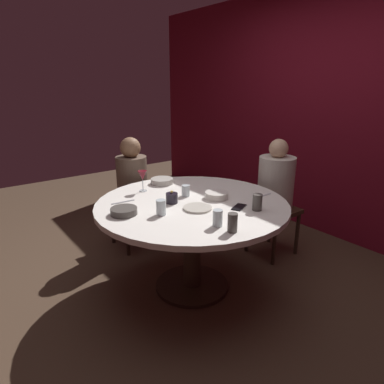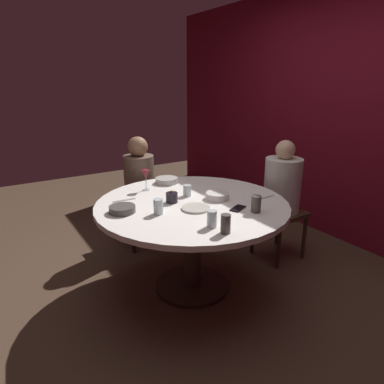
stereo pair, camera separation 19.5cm
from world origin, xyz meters
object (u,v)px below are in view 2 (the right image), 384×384
object	(u,v)px
dinner_plate	(196,208)
bowl_salad_center	(167,180)
cell_phone	(238,208)
bowl_small_white	(218,196)
seated_diner_left	(139,179)
cup_by_right_diner	(212,219)
cup_center_front	(256,204)
bowl_serving_large	(122,209)
seated_diner_back	(282,187)
candle_holder	(172,197)
wine_glass	(146,175)
cup_far_edge	(158,207)
cup_by_left_diner	(226,224)
cup_near_candle	(187,191)
dining_table	(192,218)

from	to	relation	value
dinner_plate	bowl_salad_center	distance (m)	0.70
cell_phone	bowl_small_white	distance (m)	0.26
seated_diner_left	cup_by_right_diner	xyz separation A→B (m)	(1.43, -0.14, 0.11)
bowl_small_white	cup_center_front	world-z (taller)	cup_center_front
bowl_serving_large	bowl_small_white	bearing A→B (deg)	79.93
seated_diner_back	cup_by_right_diner	size ratio (longest dim) A/B	10.40
candle_holder	dinner_plate	world-z (taller)	candle_holder
bowl_small_white	dinner_plate	bearing A→B (deg)	-70.20
seated_diner_left	wine_glass	world-z (taller)	seated_diner_left
bowl_salad_center	bowl_small_white	bearing A→B (deg)	12.26
seated_diner_left	cell_phone	bearing A→B (deg)	8.85
bowl_salad_center	cup_by_right_diner	world-z (taller)	cup_by_right_diner
wine_glass	cup_center_front	distance (m)	0.98
cup_far_edge	cell_phone	bearing A→B (deg)	66.79
bowl_salad_center	cell_phone	bearing A→B (deg)	8.01
seated_diner_left	cup_by_left_diner	bearing A→B (deg)	-4.76
cell_phone	cup_by_right_diner	bearing A→B (deg)	-90.84
dinner_plate	cup_far_edge	size ratio (longest dim) A/B	1.93
seated_diner_back	candle_holder	distance (m)	1.13
candle_holder	cup_near_candle	world-z (taller)	candle_holder
cell_phone	bowl_salad_center	xyz separation A→B (m)	(-0.85, -0.12, 0.02)
wine_glass	bowl_salad_center	world-z (taller)	wine_glass
cup_near_candle	cup_by_right_diner	bearing A→B (deg)	-17.59
seated_diner_back	wine_glass	world-z (taller)	seated_diner_back
wine_glass	dinner_plate	bearing A→B (deg)	10.01
seated_diner_back	cup_center_front	xyz separation A→B (m)	(0.42, -0.72, 0.11)
bowl_serving_large	cup_far_edge	world-z (taller)	cup_far_edge
bowl_serving_large	wine_glass	bearing A→B (deg)	135.99
dining_table	cell_phone	size ratio (longest dim) A/B	10.50
dining_table	bowl_serving_large	distance (m)	0.56
wine_glass	cup_center_front	size ratio (longest dim) A/B	1.47
bowl_small_white	cup_by_right_diner	distance (m)	0.54
cup_center_front	bowl_salad_center	bearing A→B (deg)	-169.10
cup_near_candle	bowl_salad_center	bearing A→B (deg)	175.34
dinner_plate	cup_near_candle	size ratio (longest dim) A/B	2.35
cup_by_left_diner	candle_holder	bearing A→B (deg)	-179.63
dinner_plate	cup_by_left_diner	distance (m)	0.44
dining_table	cup_by_left_diner	size ratio (longest dim) A/B	12.25
cell_phone	bowl_small_white	xyz separation A→B (m)	(-0.26, 0.01, 0.02)
cup_by_right_diner	seated_diner_back	bearing A→B (deg)	112.04
cell_phone	cup_center_front	size ratio (longest dim) A/B	1.17
cup_far_edge	bowl_small_white	bearing A→B (deg)	93.48
dinner_plate	wine_glass	bearing A→B (deg)	-169.99
dining_table	seated_diner_left	xyz separation A→B (m)	(-0.98, 0.00, 0.09)
wine_glass	cup_by_right_diner	xyz separation A→B (m)	(0.92, 0.02, -0.07)
bowl_serving_large	bowl_salad_center	size ratio (longest dim) A/B	0.92
dining_table	bowl_salad_center	world-z (taller)	bowl_salad_center
bowl_small_white	cup_far_edge	bearing A→B (deg)	-86.52
seated_diner_back	candle_holder	world-z (taller)	seated_diner_back
dining_table	candle_holder	distance (m)	0.23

